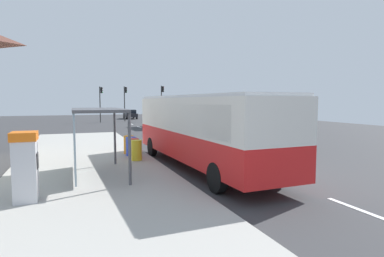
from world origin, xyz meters
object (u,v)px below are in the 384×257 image
object	(u,v)px
recycling_bin_blue	(131,146)
recycling_bin_red	(134,148)
recycling_bin_yellow	(136,150)
traffic_light_far_side	(101,99)
ticket_machine	(25,166)
bus_shelter	(89,124)
white_van	(159,116)
recycling_bin_orange	(129,145)
bus	(201,127)
sedan_near	(130,114)
traffic_light_median	(125,98)
traffic_light_near_side	(162,98)

from	to	relation	value
recycling_bin_blue	recycling_bin_red	bearing A→B (deg)	-90.00
recycling_bin_yellow	traffic_light_far_side	world-z (taller)	traffic_light_far_side
ticket_machine	bus_shelter	xyz separation A→B (m)	(1.84, 2.63, 0.93)
recycling_bin_yellow	white_van	bearing A→B (deg)	72.12
recycling_bin_blue	recycling_bin_yellow	bearing A→B (deg)	-90.00
recycling_bin_yellow	ticket_machine	bearing A→B (deg)	-128.34
recycling_bin_orange	bus_shelter	xyz separation A→B (m)	(-2.21, -4.60, 1.44)
bus	white_van	bearing A→B (deg)	79.82
sedan_near	bus_shelter	bearing A→B (deg)	-101.83
ticket_machine	traffic_light_median	bearing A→B (deg)	76.95
bus_shelter	traffic_light_median	bearing A→B (deg)	78.89
bus	recycling_bin_yellow	distance (m)	3.37
recycling_bin_red	traffic_light_far_side	bearing A→B (deg)	87.95
ticket_machine	recycling_bin_orange	size ratio (longest dim) A/B	2.04
recycling_bin_orange	traffic_light_near_side	xyz separation A→B (m)	(9.70, 28.49, 2.79)
bus	sedan_near	bearing A→B (deg)	84.42
bus	recycling_bin_orange	distance (m)	4.89
sedan_near	recycling_bin_yellow	bearing A→B (deg)	-99.44
ticket_machine	traffic_light_far_side	bearing A→B (deg)	81.97
traffic_light_far_side	traffic_light_median	bearing A→B (deg)	12.88
recycling_bin_orange	traffic_light_far_side	bearing A→B (deg)	87.85
bus	traffic_light_far_side	world-z (taller)	traffic_light_far_side
traffic_light_near_side	traffic_light_median	xyz separation A→B (m)	(-5.10, 1.60, -0.07)
recycling_bin_red	bus_shelter	bearing A→B (deg)	-124.70
recycling_bin_yellow	bus_shelter	xyz separation A→B (m)	(-2.21, -2.50, 1.44)
recycling_bin_yellow	recycling_bin_red	xyz separation A→B (m)	(0.00, 0.70, 0.00)
sedan_near	ticket_machine	world-z (taller)	ticket_machine
traffic_light_median	white_van	bearing A→B (deg)	-81.70
recycling_bin_yellow	bus_shelter	world-z (taller)	bus_shelter
traffic_light_far_side	white_van	bearing A→B (deg)	-65.36
traffic_light_far_side	traffic_light_median	xyz separation A→B (m)	(3.50, 0.80, 0.06)
bus	sedan_near	size ratio (longest dim) A/B	2.51
sedan_near	bus_shelter	size ratio (longest dim) A/B	1.11
recycling_bin_yellow	traffic_light_near_side	size ratio (longest dim) A/B	0.18
white_van	traffic_light_far_side	size ratio (longest dim) A/B	1.06
bus_shelter	traffic_light_far_side	bearing A→B (deg)	84.42
traffic_light_median	bus_shelter	bearing A→B (deg)	-101.11
recycling_bin_orange	traffic_light_near_side	world-z (taller)	traffic_light_near_side
traffic_light_far_side	recycling_bin_orange	bearing A→B (deg)	-92.15
ticket_machine	recycling_bin_orange	xyz separation A→B (m)	(4.05, 7.22, -0.52)
sedan_near	recycling_bin_blue	world-z (taller)	sedan_near
recycling_bin_red	recycling_bin_blue	xyz separation A→B (m)	(0.00, 0.70, 0.00)
recycling_bin_orange	traffic_light_near_side	bearing A→B (deg)	71.20
white_van	recycling_bin_yellow	world-z (taller)	white_van
recycling_bin_yellow	recycling_bin_blue	size ratio (longest dim) A/B	1.00
white_van	recycling_bin_blue	xyz separation A→B (m)	(-6.40, -18.44, -0.69)
ticket_machine	bus_shelter	size ratio (longest dim) A/B	0.48
sedan_near	recycling_bin_red	bearing A→B (deg)	-99.61
traffic_light_near_side	bus_shelter	world-z (taller)	traffic_light_near_side
recycling_bin_blue	traffic_light_near_side	xyz separation A→B (m)	(9.70, 29.19, 2.79)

